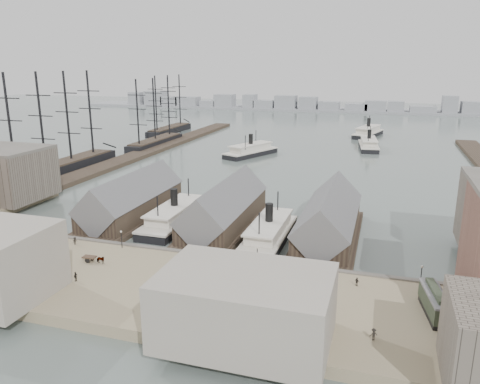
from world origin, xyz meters
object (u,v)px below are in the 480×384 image
(ferry_docked_west, at_px, (175,216))
(horse_cart_center, at_px, (97,259))
(horse_cart_right, at_px, (229,284))
(tram, at_px, (434,303))

(ferry_docked_west, height_order, horse_cart_center, ferry_docked_west)
(horse_cart_center, xyz_separation_m, horse_cart_right, (28.41, -2.47, -0.06))
(horse_cart_center, distance_m, horse_cart_right, 28.52)
(ferry_docked_west, distance_m, horse_cart_right, 42.11)
(tram, xyz_separation_m, horse_cart_center, (-61.90, 1.48, -1.12))
(ferry_docked_west, bearing_deg, horse_cart_right, -52.05)
(ferry_docked_west, xyz_separation_m, horse_cart_center, (-2.52, -30.74, 0.44))
(tram, bearing_deg, horse_cart_right, 172.28)
(horse_cart_right, bearing_deg, horse_cart_center, 68.56)
(ferry_docked_west, distance_m, horse_cart_center, 30.85)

